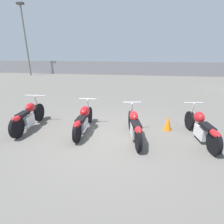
{
  "coord_description": "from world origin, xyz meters",
  "views": [
    {
      "loc": [
        0.81,
        -4.9,
        2.58
      ],
      "look_at": [
        0.0,
        0.55,
        0.65
      ],
      "focal_mm": 28.0,
      "sensor_mm": 36.0,
      "label": 1
    }
  ],
  "objects_px": {
    "light_pole_left": "(25,34)",
    "motorcycle_slot_3": "(202,128)",
    "motorcycle_slot_2": "(135,126)",
    "motorcycle_slot_1": "(84,120)",
    "motorcycle_slot_0": "(28,117)",
    "traffic_cone_near": "(168,123)"
  },
  "relations": [
    {
      "from": "motorcycle_slot_1",
      "to": "motorcycle_slot_3",
      "type": "relative_size",
      "value": 0.96
    },
    {
      "from": "motorcycle_slot_0",
      "to": "motorcycle_slot_2",
      "type": "xyz_separation_m",
      "value": [
        3.65,
        -0.24,
        -0.01
      ]
    },
    {
      "from": "motorcycle_slot_0",
      "to": "motorcycle_slot_2",
      "type": "bearing_deg",
      "value": -7.07
    },
    {
      "from": "motorcycle_slot_3",
      "to": "traffic_cone_near",
      "type": "distance_m",
      "value": 1.07
    },
    {
      "from": "light_pole_left",
      "to": "motorcycle_slot_2",
      "type": "xyz_separation_m",
      "value": [
        12.0,
        -13.58,
        -3.82
      ]
    },
    {
      "from": "motorcycle_slot_0",
      "to": "motorcycle_slot_2",
      "type": "height_order",
      "value": "motorcycle_slot_0"
    },
    {
      "from": "light_pole_left",
      "to": "traffic_cone_near",
      "type": "relative_size",
      "value": 14.54
    },
    {
      "from": "light_pole_left",
      "to": "motorcycle_slot_1",
      "type": "relative_size",
      "value": 3.42
    },
    {
      "from": "motorcycle_slot_1",
      "to": "motorcycle_slot_2",
      "type": "relative_size",
      "value": 1.05
    },
    {
      "from": "light_pole_left",
      "to": "motorcycle_slot_3",
      "type": "distance_m",
      "value": 19.72
    },
    {
      "from": "motorcycle_slot_0",
      "to": "motorcycle_slot_1",
      "type": "distance_m",
      "value": 1.96
    },
    {
      "from": "light_pole_left",
      "to": "motorcycle_slot_1",
      "type": "xyz_separation_m",
      "value": [
        10.32,
        -13.29,
        -3.83
      ]
    },
    {
      "from": "traffic_cone_near",
      "to": "motorcycle_slot_1",
      "type": "bearing_deg",
      "value": -169.2
    },
    {
      "from": "motorcycle_slot_3",
      "to": "motorcycle_slot_0",
      "type": "bearing_deg",
      "value": 171.91
    },
    {
      "from": "light_pole_left",
      "to": "motorcycle_slot_2",
      "type": "distance_m",
      "value": 18.52
    },
    {
      "from": "light_pole_left",
      "to": "motorcycle_slot_0",
      "type": "xyz_separation_m",
      "value": [
        8.36,
        -13.34,
        -3.82
      ]
    },
    {
      "from": "motorcycle_slot_2",
      "to": "motorcycle_slot_3",
      "type": "xyz_separation_m",
      "value": [
        1.98,
        0.21,
        -0.01
      ]
    },
    {
      "from": "motorcycle_slot_2",
      "to": "traffic_cone_near",
      "type": "xyz_separation_m",
      "value": [
        1.11,
        0.82,
        -0.19
      ]
    },
    {
      "from": "light_pole_left",
      "to": "motorcycle_slot_3",
      "type": "bearing_deg",
      "value": -43.71
    },
    {
      "from": "motorcycle_slot_0",
      "to": "traffic_cone_near",
      "type": "bearing_deg",
      "value": 3.68
    },
    {
      "from": "motorcycle_slot_2",
      "to": "motorcycle_slot_0",
      "type": "bearing_deg",
      "value": 165.42
    },
    {
      "from": "light_pole_left",
      "to": "motorcycle_slot_1",
      "type": "height_order",
      "value": "light_pole_left"
    }
  ]
}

